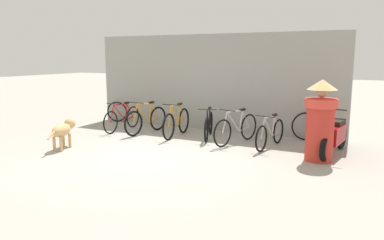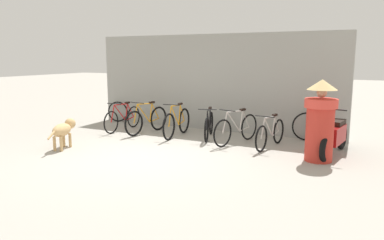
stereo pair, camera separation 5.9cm
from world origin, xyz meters
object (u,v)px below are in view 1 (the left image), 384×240
Objects in this scene: bicycle_1 at (146,120)px; bicycle_2 at (177,123)px; spare_tire_right at (306,126)px; motorcycle at (334,136)px; stray_dog at (63,130)px; person_in_robes at (320,120)px; spare_tire_left at (117,112)px; bicycle_3 at (209,126)px; bicycle_4 at (236,129)px; bicycle_5 at (270,134)px; bicycle_0 at (122,118)px.

bicycle_2 is (0.95, 0.00, 0.00)m from bicycle_1.
motorcycle is at bearing -56.04° from spare_tire_right.
person_in_robes reaches higher than stray_dog.
bicycle_1 is 1.00× the size of bicycle_2.
bicycle_3 is at bearing -13.85° from spare_tire_left.
bicycle_3 is at bearing -87.72° from bicycle_4.
bicycle_5 is at bearing 96.86° from bicycle_1.
bicycle_2 reaches higher than spare_tire_left.
person_in_robes is at bearing 80.77° from bicycle_0.
bicycle_1 is 2.33× the size of spare_tire_right.
stray_dog is 1.69× the size of spare_tire_left.
person_in_robes is at bearing 68.75° from bicycle_5.
motorcycle is 0.76m from person_in_robes.
bicycle_0 is at bearing -82.48° from bicycle_1.
bicycle_5 is 5.45m from spare_tire_left.
spare_tire_right is (4.78, 3.38, -0.08)m from stray_dog.
motorcycle reaches higher than bicycle_5.
bicycle_1 is 4.87m from motorcycle.
bicycle_2 reaches higher than bicycle_5.
bicycle_2 is 3.92m from motorcycle.
person_in_robes is 1.92m from spare_tire_right.
spare_tire_left is at bearing -94.76° from bicycle_5.
bicycle_2 is 0.86m from bicycle_3.
spare_tire_right reaches higher than stray_dog.
spare_tire_left is at bearing -116.60° from bicycle_2.
person_in_robes reaches higher than bicycle_3.
bicycle_0 is 2.62m from bicycle_3.
motorcycle is at bearing -10.08° from spare_tire_left.
bicycle_5 is (2.52, -0.06, -0.04)m from bicycle_2.
person_in_robes reaches higher than motorcycle.
bicycle_1 is 2.41m from stray_dog.
bicycle_5 is at bearing -85.18° from motorcycle.
bicycle_4 is 1.02× the size of person_in_robes.
bicycle_5 reaches higher than spare_tire_right.
motorcycle is at bearing 82.71° from bicycle_2.
bicycle_0 is 1.10× the size of bicycle_3.
bicycle_3 is 3.02m from person_in_robes.
motorcycle is 2.66× the size of spare_tire_right.
bicycle_3 is at bearing 103.53° from bicycle_1.
spare_tire_right is (3.12, 1.07, -0.01)m from bicycle_2.
bicycle_0 is 1.77m from bicycle_2.
bicycle_1 reaches higher than bicycle_4.
bicycle_2 is 3.01m from spare_tire_left.
bicycle_4 is at bearing 97.46° from bicycle_1.
motorcycle is at bearing 66.45° from bicycle_3.
bicycle_2 is 1.05× the size of bicycle_5.
bicycle_2 is (1.77, -0.00, 0.02)m from bicycle_0.
motorcycle reaches higher than bicycle_4.
person_in_robes reaches higher than spare_tire_left.
bicycle_1 reaches higher than bicycle_3.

